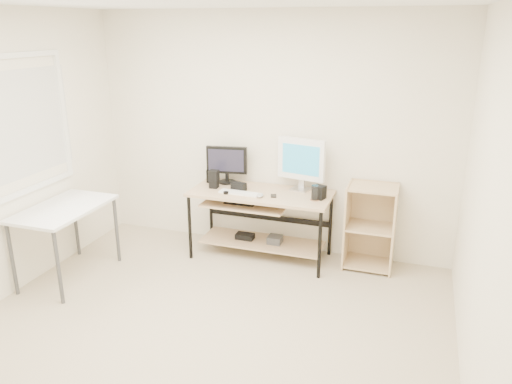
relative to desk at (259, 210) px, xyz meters
The scene contains 16 objects.
room 1.80m from the desk, 93.95° to the right, with size 4.01×4.01×2.62m.
desk is the anchor object (origin of this frame).
side_table 1.97m from the desk, 147.35° to the right, with size 0.60×1.00×0.75m.
shelf_unit 1.19m from the desk, ahead, with size 0.50×0.40×0.90m.
black_monitor 0.65m from the desk, 156.79° to the left, with size 0.46×0.19×0.42m.
white_imac 0.70m from the desk, 25.84° to the left, with size 0.53×0.17×0.56m.
keyboard 0.31m from the desk, 143.78° to the right, with size 0.43×0.12×0.02m, color white.
mouse 0.29m from the desk, 66.69° to the right, with size 0.07×0.11×0.04m, color #B6B6BB.
center_speaker 0.34m from the desk, behind, with size 0.17×0.07×0.08m, color black.
speaker_left 0.59m from the desk, behind, with size 0.10×0.10×0.20m.
speaker_right 0.71m from the desk, ahead, with size 0.11×0.11×0.14m, color black.
audio_controller 0.69m from the desk, 168.37° to the left, with size 0.07×0.05×0.15m, color black.
volume_puck 0.42m from the desk, 149.34° to the right, with size 0.06×0.06×0.02m, color black.
smartphone 0.30m from the desk, 25.76° to the right, with size 0.06×0.11×0.01m, color black.
coaster 0.66m from the desk, ahead, with size 0.10×0.10×0.01m, color #9C6846.
drinking_glass 0.69m from the desk, ahead, with size 0.07×0.07×0.15m, color white.
Camera 1 is at (1.55, -3.11, 2.43)m, focal length 35.00 mm.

